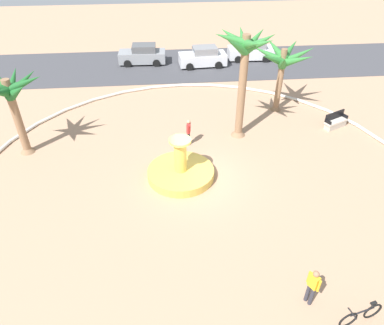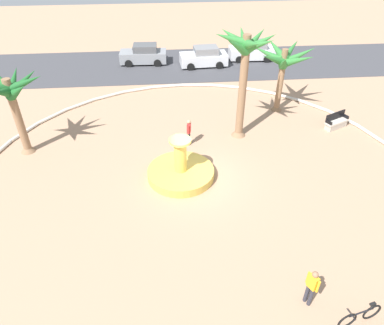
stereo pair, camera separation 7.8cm
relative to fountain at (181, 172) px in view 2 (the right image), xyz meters
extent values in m
plane|color=tan|center=(0.81, -0.26, -0.32)|extent=(80.00, 80.00, 0.00)
torus|color=silver|center=(0.81, -0.26, -0.22)|extent=(23.27, 23.27, 0.20)
cube|color=#424247|center=(0.81, 15.78, -0.31)|extent=(48.00, 8.00, 0.03)
cylinder|color=gold|center=(0.00, 0.00, -0.10)|extent=(3.43, 3.43, 0.45)
cylinder|color=teal|center=(0.00, 0.00, -0.13)|extent=(3.02, 3.02, 0.34)
cylinder|color=gold|center=(0.00, 0.00, 0.99)|extent=(0.62, 0.62, 1.72)
cylinder|color=#F1C954|center=(0.00, 0.00, 1.90)|extent=(1.10, 1.10, 0.12)
cylinder|color=#8E6B4C|center=(3.77, 3.80, 2.71)|extent=(0.45, 0.45, 6.06)
cone|color=#8E6B4C|center=(3.77, 3.80, -0.07)|extent=(0.86, 0.86, 0.50)
cone|color=#337F38|center=(4.52, 3.76, 5.34)|extent=(1.79, 0.65, 1.29)
cone|color=#337F38|center=(4.34, 4.27, 5.33)|extent=(1.71, 1.56, 1.31)
cone|color=#337F38|center=(3.74, 4.54, 5.32)|extent=(0.62, 1.77, 1.32)
cone|color=#337F38|center=(3.19, 4.34, 5.43)|extent=(1.68, 1.64, 1.13)
cone|color=#337F38|center=(2.95, 3.91, 5.51)|extent=(1.85, 0.79, 0.99)
cone|color=#337F38|center=(3.18, 3.36, 5.30)|extent=(1.73, 1.49, 1.35)
cone|color=#337F38|center=(3.88, 2.99, 5.48)|extent=(0.81, 1.85, 1.04)
cone|color=#337F38|center=(4.31, 3.25, 5.38)|extent=(1.65, 1.65, 1.23)
cylinder|color=#8E6B4C|center=(-8.55, 3.10, 1.87)|extent=(0.43, 0.43, 4.38)
cone|color=#8E6B4C|center=(-8.55, 3.10, -0.07)|extent=(0.82, 0.82, 0.50)
cone|color=#1E6028|center=(-7.71, 3.22, 3.77)|extent=(1.94, 0.82, 1.11)
cone|color=#1E6028|center=(-7.96, 3.64, 3.64)|extent=(1.74, 1.66, 1.33)
cone|color=#1E6028|center=(-8.51, 3.89, 3.63)|extent=(0.65, 1.87, 1.36)
cone|color=#1E6028|center=(-9.09, 3.75, 3.76)|extent=(1.64, 1.80, 1.13)
cone|color=#1E6028|center=(-8.59, 2.28, 3.71)|extent=(0.65, 1.90, 1.22)
cone|color=#1E6028|center=(-7.96, 2.61, 3.60)|extent=(1.77, 1.59, 1.40)
cylinder|color=#8E6B4C|center=(6.98, 6.81, 1.78)|extent=(0.39, 0.39, 4.20)
cone|color=#8E6B4C|center=(6.98, 6.81, -0.07)|extent=(0.74, 0.74, 0.50)
cone|color=#337F38|center=(7.96, 6.87, 3.44)|extent=(2.23, 0.68, 1.39)
cone|color=#337F38|center=(7.64, 7.61, 3.59)|extent=(1.85, 2.08, 1.13)
cone|color=#337F38|center=(6.73, 7.82, 3.58)|extent=(1.09, 2.30, 1.13)
cone|color=#337F38|center=(6.04, 7.15, 3.48)|extent=(2.27, 1.28, 1.32)
cone|color=#337F38|center=(6.13, 6.29, 3.46)|extent=(2.17, 1.63, 1.36)
cone|color=#337F38|center=(6.71, 5.91, 3.36)|extent=(1.15, 2.23, 1.54)
cone|color=#337F38|center=(7.61, 6.07, 3.42)|extent=(1.84, 2.03, 1.42)
cube|color=beige|center=(10.04, 4.11, 0.13)|extent=(1.66, 1.14, 0.12)
cube|color=black|center=(9.95, 4.30, 0.43)|extent=(1.48, 0.76, 0.50)
cube|color=#B6ADA0|center=(10.04, 4.11, -0.13)|extent=(1.53, 1.05, 0.39)
cube|color=black|center=(10.72, 4.44, 0.27)|extent=(0.26, 0.44, 0.24)
cube|color=black|center=(9.36, 3.79, 0.27)|extent=(0.26, 0.44, 0.24)
torus|color=black|center=(4.97, -8.61, 0.04)|extent=(0.71, 0.23, 0.72)
torus|color=black|center=(5.95, -8.38, 0.04)|extent=(0.71, 0.23, 0.72)
cylinder|color=black|center=(5.46, -8.49, 0.27)|extent=(0.94, 0.27, 0.05)
cylinder|color=black|center=(5.80, -8.41, 0.42)|extent=(0.04, 0.04, 0.30)
cube|color=black|center=(5.80, -8.41, 0.59)|extent=(0.22, 0.14, 0.06)
cylinder|color=black|center=(5.02, -8.60, 0.40)|extent=(0.13, 0.43, 0.03)
cylinder|color=#33333D|center=(4.06, -7.69, 0.13)|extent=(0.14, 0.14, 0.90)
cylinder|color=#33333D|center=(3.98, -7.53, 0.13)|extent=(0.14, 0.14, 0.90)
cube|color=yellow|center=(4.02, -7.61, 0.86)|extent=(0.34, 0.39, 0.56)
sphere|color=#9E7051|center=(4.02, -7.61, 1.26)|extent=(0.22, 0.22, 0.22)
cylinder|color=yellow|center=(4.12, -7.80, 0.86)|extent=(0.09, 0.09, 0.53)
cylinder|color=yellow|center=(3.92, -7.41, 0.86)|extent=(0.09, 0.09, 0.53)
cylinder|color=#33333D|center=(0.69, 3.13, 0.09)|extent=(0.14, 0.14, 0.83)
cylinder|color=#33333D|center=(0.65, 2.96, 0.09)|extent=(0.14, 0.14, 0.83)
cube|color=red|center=(0.67, 3.05, 0.78)|extent=(0.27, 0.37, 0.56)
sphere|color=tan|center=(0.67, 3.05, 1.18)|extent=(0.22, 0.22, 0.22)
cylinder|color=red|center=(0.71, 3.26, 0.78)|extent=(0.09, 0.09, 0.53)
cylinder|color=red|center=(0.62, 2.83, 0.78)|extent=(0.09, 0.09, 0.53)
cube|color=gray|center=(-2.27, 16.41, 0.31)|extent=(4.06, 1.85, 0.90)
cube|color=#545558|center=(-2.07, 16.40, 1.04)|extent=(2.05, 1.52, 0.60)
cube|color=#333D47|center=(-2.96, 16.44, 0.96)|extent=(0.34, 1.37, 0.51)
cylinder|color=black|center=(-3.54, 15.61, 0.00)|extent=(0.65, 0.24, 0.64)
cylinder|color=black|center=(-3.47, 17.31, 0.00)|extent=(0.65, 0.24, 0.64)
cylinder|color=black|center=(-1.06, 15.51, 0.00)|extent=(0.65, 0.24, 0.64)
cylinder|color=black|center=(-0.99, 17.21, 0.00)|extent=(0.65, 0.24, 0.64)
cube|color=silver|center=(2.91, 15.32, 0.31)|extent=(4.10, 1.94, 0.90)
cube|color=gray|center=(3.11, 15.33, 1.04)|extent=(2.08, 1.56, 0.60)
cube|color=#333D47|center=(2.21, 15.28, 0.96)|extent=(0.37, 1.38, 0.51)
cylinder|color=black|center=(1.72, 14.40, 0.00)|extent=(0.65, 0.26, 0.64)
cylinder|color=black|center=(1.62, 16.09, 0.00)|extent=(0.65, 0.26, 0.64)
cylinder|color=black|center=(4.20, 14.55, 0.00)|extent=(0.65, 0.26, 0.64)
cylinder|color=black|center=(4.10, 16.25, 0.00)|extent=(0.65, 0.26, 0.64)
cube|color=silver|center=(7.40, 16.53, 0.31)|extent=(4.05, 1.82, 0.90)
cube|color=gray|center=(7.60, 16.53, 1.04)|extent=(2.04, 1.51, 0.60)
cube|color=#333D47|center=(6.70, 16.56, 0.96)|extent=(0.33, 1.37, 0.51)
cylinder|color=black|center=(6.13, 15.72, 0.00)|extent=(0.65, 0.24, 0.64)
cylinder|color=black|center=(6.19, 17.42, 0.00)|extent=(0.65, 0.24, 0.64)
cylinder|color=black|center=(8.61, 15.65, 0.00)|extent=(0.65, 0.24, 0.64)
cylinder|color=black|center=(8.66, 17.34, 0.00)|extent=(0.65, 0.24, 0.64)
camera|label=1|loc=(-0.77, -14.59, 11.23)|focal=33.48mm
camera|label=2|loc=(-0.69, -14.60, 11.23)|focal=33.48mm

